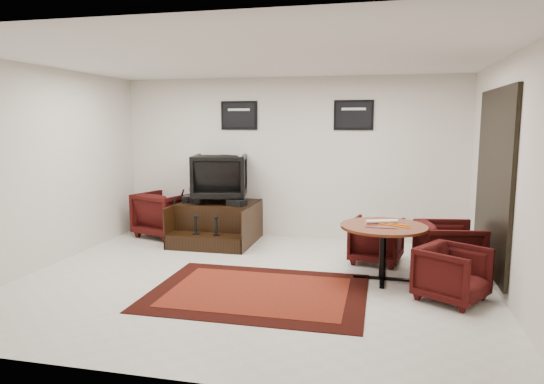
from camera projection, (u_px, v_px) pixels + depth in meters
The scene contains 16 objects.
ground at pixel (252, 281), 6.27m from camera, with size 6.00×6.00×0.00m, color silver.
room_shell at pixel (285, 142), 6.04m from camera, with size 6.02×5.02×2.81m.
area_rug at pixel (258, 292), 5.83m from camera, with size 2.57×1.93×0.01m.
shine_podium at pixel (218, 223), 8.31m from camera, with size 1.30×1.34×0.67m.
shine_chair at pixel (220, 175), 8.33m from camera, with size 0.89×0.84×0.92m, color black.
shoes_pair at pixel (190, 199), 8.34m from camera, with size 0.27×0.32×0.11m.
polish_kit at pixel (237, 203), 7.95m from camera, with size 0.29×0.20×0.10m, color black.
umbrella_black at pixel (170, 218), 8.26m from camera, with size 0.30×0.11×0.81m, color black, non-canonical shape.
umbrella_hooked at pixel (177, 213), 8.50m from camera, with size 0.34×0.13×0.91m, color black, non-canonical shape.
armchair_side at pixel (165, 212), 8.68m from camera, with size 0.85×0.80×0.88m, color black.
meeting_table at pixel (383, 232), 6.22m from camera, with size 1.10×1.10×0.72m.
table_chair_back at pixel (377, 238), 7.05m from camera, with size 0.70×0.65×0.72m, color black.
table_chair_window at pixel (449, 247), 6.42m from camera, with size 0.77×0.72×0.80m, color black.
table_chair_corner at pixel (453, 271), 5.52m from camera, with size 0.68×0.63×0.70m, color black.
paper_roll at pixel (382, 221), 6.32m from camera, with size 0.05×0.05×0.42m, color white.
table_clutter at pixel (390, 225), 6.17m from camera, with size 0.56×0.37×0.01m.
Camera 1 is at (1.60, -5.83, 2.03)m, focal length 32.00 mm.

